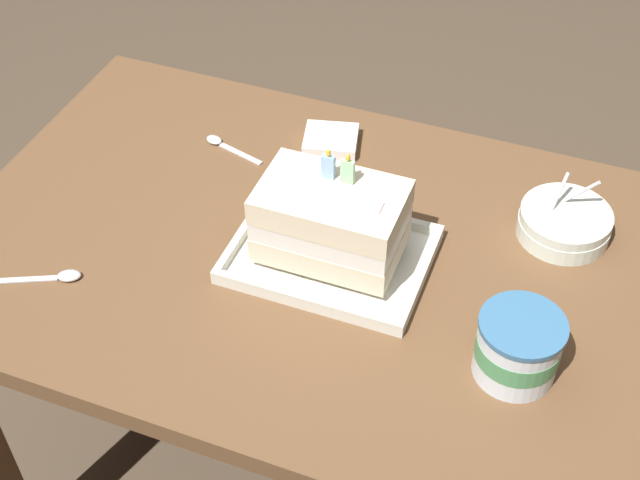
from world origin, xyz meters
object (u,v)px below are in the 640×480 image
Objects in this scene: birthday_cake at (331,220)px; napkin_pile at (331,141)px; bowl_stack at (564,223)px; serving_spoon_near_tray at (61,276)px; foil_tray at (330,256)px; serving_spoon_by_bowls at (221,144)px; ice_cream_tub at (518,347)px.

napkin_pile is (-0.10, 0.27, -0.07)m from birthday_cake.
bowl_stack reaches higher than serving_spoon_near_tray.
foil_tray is at bearing -90.00° from birthday_cake.
birthday_cake is 1.92× the size of napkin_pile.
foil_tray is 0.38m from bowl_stack.
napkin_pile is at bearing 110.30° from foil_tray.
bowl_stack is at bearing 28.11° from serving_spoon_near_tray.
serving_spoon_by_bowls is 1.10× the size of napkin_pile.
bowl_stack reaches higher than foil_tray.
birthday_cake reaches higher than serving_spoon_by_bowls.
foil_tray is 0.33m from ice_cream_tub.
ice_cream_tub is at bearing -42.79° from napkin_pile.
serving_spoon_near_tray is at bearing -102.77° from serving_spoon_by_bowls.
birthday_cake is 1.46× the size of bowl_stack.
napkin_pile is (0.27, 0.45, 0.01)m from serving_spoon_near_tray.
birthday_cake reaches higher than napkin_pile.
birthday_cake is 1.74× the size of serving_spoon_by_bowls.
napkin_pile is at bearing 59.18° from serving_spoon_near_tray.
bowl_stack is at bearing -1.14° from serving_spoon_by_bowls.
serving_spoon_near_tray is 0.53m from napkin_pile.
bowl_stack is 0.79m from serving_spoon_near_tray.
bowl_stack is (0.33, 0.19, -0.06)m from birthday_cake.
ice_cream_tub is (0.31, -0.11, 0.04)m from foil_tray.
birthday_cake is at bearing -35.17° from serving_spoon_by_bowls.
bowl_stack reaches higher than serving_spoon_by_bowls.
foil_tray is 0.34m from serving_spoon_by_bowls.
ice_cream_tub is at bearing -19.73° from birthday_cake.
napkin_pile is at bearing 137.21° from ice_cream_tub.
birthday_cake is 0.42m from serving_spoon_near_tray.
foil_tray is 1.41× the size of birthday_cake.
serving_spoon_by_bowls is at bearing 144.82° from foil_tray.
napkin_pile is at bearing 169.23° from bowl_stack.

